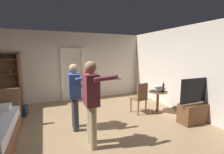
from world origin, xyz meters
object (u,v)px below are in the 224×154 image
object	(u,v)px
bookshelf	(4,78)
laptop	(158,90)
bottle_on_table	(163,87)
person_striped_shirt	(75,92)
person_blue_shirt	(92,98)
wooden_chair	(140,97)
tv_flatscreen	(195,109)
suitcase_dark	(18,111)
side_table	(158,98)

from	to	relation	value
bookshelf	laptop	bearing A→B (deg)	-28.04
bottle_on_table	laptop	bearing A→B (deg)	167.32
bottle_on_table	person_striped_shirt	xyz separation A→B (m)	(-2.81, -0.05, 0.13)
person_blue_shirt	person_striped_shirt	size ratio (longest dim) A/B	1.06
wooden_chair	laptop	bearing A→B (deg)	-16.99
person_striped_shirt	bookshelf	bearing A→B (deg)	127.68
bookshelf	bottle_on_table	bearing A→B (deg)	-27.56
tv_flatscreen	wooden_chair	bearing A→B (deg)	131.37
person_striped_shirt	suitcase_dark	size ratio (longest dim) A/B	3.21
tv_flatscreen	side_table	distance (m)	1.13
bookshelf	suitcase_dark	xyz separation A→B (m)	(0.48, -1.04, -0.90)
laptop	tv_flatscreen	bearing A→B (deg)	-64.89
side_table	person_blue_shirt	size ratio (longest dim) A/B	0.40
bottle_on_table	person_striped_shirt	size ratio (longest dim) A/B	0.18
wooden_chair	bookshelf	bearing A→B (deg)	150.57
person_striped_shirt	laptop	bearing A→B (deg)	1.83
bookshelf	wooden_chair	distance (m)	4.67
person_blue_shirt	suitcase_dark	xyz separation A→B (m)	(-1.65, 2.41, -0.87)
bookshelf	suitcase_dark	distance (m)	1.45
person_blue_shirt	tv_flatscreen	bearing A→B (deg)	-0.14
side_table	suitcase_dark	bearing A→B (deg)	161.67
wooden_chair	person_striped_shirt	world-z (taller)	person_striped_shirt
bottle_on_table	bookshelf	bearing A→B (deg)	152.44
tv_flatscreen	suitcase_dark	size ratio (longest dim) A/B	2.43
tv_flatscreen	bottle_on_table	size ratio (longest dim) A/B	4.24
wooden_chair	tv_flatscreen	bearing A→B (deg)	-48.63
laptop	person_striped_shirt	xyz separation A→B (m)	(-2.65, -0.08, 0.21)
tv_flatscreen	bookshelf	bearing A→B (deg)	145.78
laptop	suitcase_dark	world-z (taller)	laptop
person_blue_shirt	person_striped_shirt	xyz separation A→B (m)	(-0.17, 0.91, -0.06)
side_table	laptop	bearing A→B (deg)	-120.20
bookshelf	person_striped_shirt	xyz separation A→B (m)	(1.96, -2.54, -0.10)
suitcase_dark	laptop	bearing A→B (deg)	-10.25
bookshelf	suitcase_dark	world-z (taller)	bookshelf
tv_flatscreen	bottle_on_table	distance (m)	1.10
bottle_on_table	person_blue_shirt	size ratio (longest dim) A/B	0.17
tv_flatscreen	laptop	world-z (taller)	tv_flatscreen
bookshelf	bottle_on_table	world-z (taller)	bookshelf
bookshelf	side_table	size ratio (longest dim) A/B	2.78
bookshelf	suitcase_dark	size ratio (longest dim) A/B	3.78
bookshelf	bottle_on_table	distance (m)	5.39
laptop	bottle_on_table	bearing A→B (deg)	-12.68
laptop	wooden_chair	world-z (taller)	wooden_chair
bottle_on_table	wooden_chair	world-z (taller)	bottle_on_table
bottle_on_table	wooden_chair	bearing A→B (deg)	163.97
bottle_on_table	person_striped_shirt	bearing A→B (deg)	-179.04
bookshelf	bottle_on_table	xyz separation A→B (m)	(4.77, -2.49, -0.23)
bookshelf	side_table	bearing A→B (deg)	-27.50
laptop	person_striped_shirt	bearing A→B (deg)	-178.17
suitcase_dark	bottle_on_table	bearing A→B (deg)	-10.02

